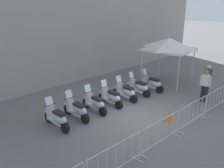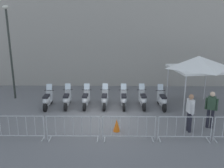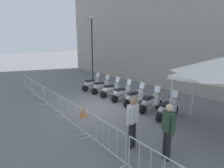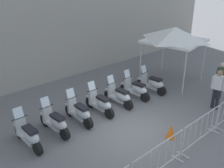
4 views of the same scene
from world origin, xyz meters
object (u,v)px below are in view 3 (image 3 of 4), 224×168
object	(u,v)px
officer_near_row_end	(168,129)
officer_mid_plaza	(133,120)
motorcycle_5	(150,103)
barrier_segment_3	(71,114)
barrier_segment_4	(103,136)
motorcycle_0	(92,84)
motorcycle_3	(122,93)
motorcycle_2	(111,90)
street_lamp	(92,43)
traffic_cone	(83,111)
motorcycle_1	(101,87)
barrier_segment_0	(28,84)
motorcycle_4	(135,98)
canopy_tent	(221,68)
motorcycle_6	(167,109)
barrier_segment_2	(51,100)
barrier_segment_1	(38,91)

from	to	relation	value
officer_near_row_end	officer_mid_plaza	distance (m)	1.13
motorcycle_5	barrier_segment_3	bearing A→B (deg)	-113.45
barrier_segment_4	motorcycle_0	bearing A→B (deg)	141.73
motorcycle_3	officer_near_row_end	world-z (taller)	officer_near_row_end
motorcycle_2	motorcycle_0	bearing A→B (deg)	174.02
street_lamp	traffic_cone	size ratio (longest dim) A/B	10.15
motorcycle_1	motorcycle_5	bearing A→B (deg)	-8.52
officer_near_row_end	officer_mid_plaza	xyz separation A→B (m)	(-1.11, -0.21, 0.00)
barrier_segment_0	officer_mid_plaza	size ratio (longest dim) A/B	1.26
officer_near_row_end	motorcycle_5	bearing A→B (deg)	128.12
motorcycle_4	barrier_segment_3	bearing A→B (deg)	-97.84
street_lamp	canopy_tent	distance (m)	10.90
canopy_tent	motorcycle_6	bearing A→B (deg)	178.37
barrier_segment_4	traffic_cone	xyz separation A→B (m)	(-2.61, 1.27, -0.25)
officer_mid_plaza	motorcycle_5	bearing A→B (deg)	111.21
barrier_segment_2	motorcycle_3	bearing A→B (deg)	64.44
traffic_cone	motorcycle_6	bearing A→B (deg)	39.66
motorcycle_3	motorcycle_6	size ratio (longest dim) A/B	1.00
barrier_segment_2	officer_near_row_end	bearing A→B (deg)	2.70
barrier_segment_4	canopy_tent	bearing A→B (deg)	58.38
motorcycle_4	barrier_segment_0	bearing A→B (deg)	-159.55
motorcycle_2	officer_near_row_end	world-z (taller)	officer_near_row_end
motorcycle_2	street_lamp	size ratio (longest dim) A/B	0.31
motorcycle_1	barrier_segment_1	bearing A→B (deg)	-117.87
motorcycle_1	barrier_segment_0	world-z (taller)	motorcycle_1
motorcycle_3	officer_mid_plaza	xyz separation A→B (m)	(3.35, -3.53, 0.53)
traffic_cone	barrier_segment_0	bearing A→B (deg)	178.57
motorcycle_2	motorcycle_5	size ratio (longest dim) A/B	1.00
motorcycle_0	barrier_segment_4	xyz separation A→B (m)	(5.96, -4.70, 0.07)
motorcycle_6	motorcycle_2	bearing A→B (deg)	169.93
officer_near_row_end	motorcycle_1	bearing A→B (deg)	151.08
motorcycle_4	officer_mid_plaza	distance (m)	4.10
motorcycle_2	street_lamp	xyz separation A→B (m)	(-4.32, 2.28, 2.93)
barrier_segment_1	barrier_segment_2	bearing A→B (deg)	-9.02
motorcycle_6	motorcycle_1	bearing A→B (deg)	170.26
barrier_segment_4	barrier_segment_2	bearing A→B (deg)	170.98
motorcycle_0	barrier_segment_3	size ratio (longest dim) A/B	0.79
motorcycle_0	barrier_segment_0	world-z (taller)	motorcycle_0
motorcycle_0	motorcycle_6	xyz separation A→B (m)	(6.32, -0.97, 0.00)
barrier_segment_1	street_lamp	world-z (taller)	street_lamp
motorcycle_4	barrier_segment_0	size ratio (longest dim) A/B	0.79
motorcycle_1	barrier_segment_0	distance (m)	5.23
street_lamp	traffic_cone	distance (m)	8.40
motorcycle_1	officer_near_row_end	size ratio (longest dim) A/B	1.00
motorcycle_3	barrier_segment_1	world-z (taller)	motorcycle_3
motorcycle_1	barrier_segment_1	world-z (taller)	motorcycle_1
canopy_tent	barrier_segment_2	bearing A→B (deg)	-156.39
barrier_segment_1	officer_mid_plaza	distance (m)	7.36
motorcycle_3	traffic_cone	distance (m)	3.07
barrier_segment_2	officer_mid_plaza	bearing A→B (deg)	0.90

